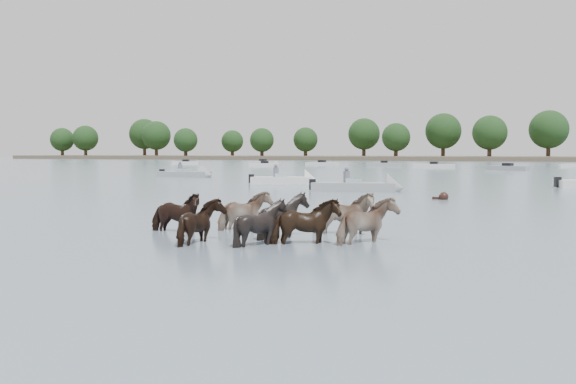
% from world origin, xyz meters
% --- Properties ---
extents(ground, '(400.00, 400.00, 0.00)m').
position_xyz_m(ground, '(0.00, 0.00, 0.00)').
color(ground, '#4E6170').
rests_on(ground, ground).
extents(shoreline, '(160.00, 30.00, 1.00)m').
position_xyz_m(shoreline, '(-70.00, 150.00, 0.50)').
color(shoreline, '#4C4233').
rests_on(shoreline, ground).
extents(pony_herd, '(6.84, 4.43, 1.43)m').
position_xyz_m(pony_herd, '(1.45, -0.24, 0.41)').
color(pony_herd, black).
rests_on(pony_herd, ground).
extents(swimming_pony, '(0.72, 0.44, 0.44)m').
position_xyz_m(swimming_pony, '(2.90, 14.78, 0.10)').
color(swimming_pony, black).
rests_on(swimming_pony, ground).
extents(motorboat_a, '(4.75, 3.11, 1.92)m').
position_xyz_m(motorboat_a, '(-8.93, 25.06, 0.23)').
color(motorboat_a, silver).
rests_on(motorboat_a, ground).
extents(motorboat_b, '(5.21, 2.79, 1.92)m').
position_xyz_m(motorboat_b, '(-1.97, 19.23, 0.23)').
color(motorboat_b, gray).
rests_on(motorboat_b, ground).
extents(motorboat_f, '(5.09, 1.71, 1.92)m').
position_xyz_m(motorboat_f, '(-21.31, 32.34, 0.23)').
color(motorboat_f, gray).
rests_on(motorboat_f, ground).
extents(distant_flotilla, '(104.04, 29.12, 0.93)m').
position_xyz_m(distant_flotilla, '(-0.17, 76.89, 0.26)').
color(distant_flotilla, silver).
rests_on(distant_flotilla, ground).
extents(treeline, '(152.16, 21.75, 12.44)m').
position_xyz_m(treeline, '(-64.93, 151.37, 6.70)').
color(treeline, '#382619').
rests_on(treeline, ground).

